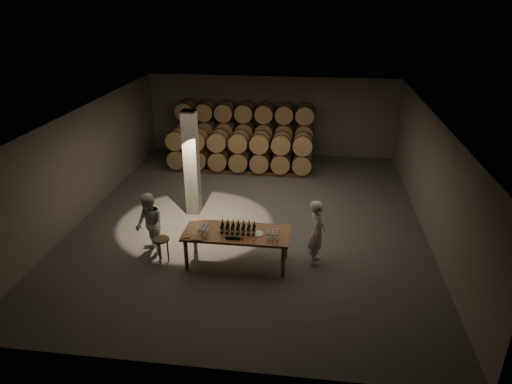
# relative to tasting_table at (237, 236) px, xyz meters

# --- Properties ---
(room) EXTENTS (12.00, 12.00, 12.00)m
(room) POSITION_rel_tasting_table_xyz_m (-1.80, 2.70, 0.80)
(room) COLOR #54514F
(room) RESTS_ON ground
(tasting_table) EXTENTS (2.60, 1.10, 0.90)m
(tasting_table) POSITION_rel_tasting_table_xyz_m (0.00, 0.00, 0.00)
(tasting_table) COLOR brown
(tasting_table) RESTS_ON ground
(barrel_stack_back) EXTENTS (5.48, 0.95, 2.31)m
(barrel_stack_back) POSITION_rel_tasting_table_xyz_m (-0.96, 7.70, 0.40)
(barrel_stack_back) COLOR brown
(barrel_stack_back) RESTS_ON ground
(barrel_stack_front) EXTENTS (5.48, 0.95, 1.57)m
(barrel_stack_front) POSITION_rel_tasting_table_xyz_m (-0.96, 6.30, 0.03)
(barrel_stack_front) COLOR brown
(barrel_stack_front) RESTS_ON ground
(bottle_cluster) EXTENTS (0.86, 0.23, 0.31)m
(bottle_cluster) POSITION_rel_tasting_table_xyz_m (0.04, -0.03, 0.22)
(bottle_cluster) COLOR black
(bottle_cluster) RESTS_ON tasting_table
(lying_bottles) EXTENTS (0.44, 0.07, 0.07)m
(lying_bottles) POSITION_rel_tasting_table_xyz_m (-0.03, -0.36, 0.14)
(lying_bottles) COLOR black
(lying_bottles) RESTS_ON tasting_table
(glass_cluster_left) EXTENTS (0.20, 0.42, 0.18)m
(glass_cluster_left) POSITION_rel_tasting_table_xyz_m (-0.80, -0.12, 0.23)
(glass_cluster_left) COLOR silver
(glass_cluster_left) RESTS_ON tasting_table
(glass_cluster_right) EXTENTS (0.30, 0.30, 0.16)m
(glass_cluster_right) POSITION_rel_tasting_table_xyz_m (0.90, -0.13, 0.22)
(glass_cluster_right) COLOR silver
(glass_cluster_right) RESTS_ON tasting_table
(plate) EXTENTS (0.30, 0.30, 0.02)m
(plate) POSITION_rel_tasting_table_xyz_m (0.51, -0.03, 0.11)
(plate) COLOR silver
(plate) RESTS_ON tasting_table
(notebook_near) EXTENTS (0.26, 0.21, 0.03)m
(notebook_near) POSITION_rel_tasting_table_xyz_m (-0.89, -0.45, 0.12)
(notebook_near) COLOR brown
(notebook_near) RESTS_ON tasting_table
(notebook_corner) EXTENTS (0.26, 0.30, 0.02)m
(notebook_corner) POSITION_rel_tasting_table_xyz_m (-1.18, -0.36, 0.12)
(notebook_corner) COLOR brown
(notebook_corner) RESTS_ON tasting_table
(pen) EXTENTS (0.14, 0.04, 0.01)m
(pen) POSITION_rel_tasting_table_xyz_m (-0.64, -0.45, 0.11)
(pen) COLOR black
(pen) RESTS_ON tasting_table
(stool) EXTENTS (0.40, 0.40, 0.66)m
(stool) POSITION_rel_tasting_table_xyz_m (-1.87, -0.15, -0.25)
(stool) COLOR brown
(stool) RESTS_ON ground
(person_man) EXTENTS (0.43, 0.64, 1.71)m
(person_man) POSITION_rel_tasting_table_xyz_m (1.94, 0.31, 0.06)
(person_man) COLOR beige
(person_man) RESTS_ON ground
(person_woman) EXTENTS (1.02, 1.04, 1.69)m
(person_woman) POSITION_rel_tasting_table_xyz_m (-2.28, 0.18, 0.05)
(person_woman) COLOR silver
(person_woman) RESTS_ON ground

